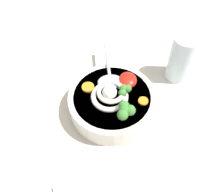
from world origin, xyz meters
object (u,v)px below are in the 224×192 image
at_px(soup_bowl, 112,102).
at_px(noodle_pile, 110,94).
at_px(soup_spoon, 110,77).
at_px(drinking_glass, 181,58).

xyz_separation_m(soup_bowl, noodle_pile, (-0.00, 0.00, 0.04)).
distance_m(soup_spoon, drinking_glass, 0.19).
xyz_separation_m(noodle_pile, drinking_glass, (0.10, -0.18, 0.00)).
bearing_deg(soup_spoon, noodle_pile, 174.67).
height_order(soup_bowl, soup_spoon, soup_spoon).
bearing_deg(drinking_glass, soup_bowl, 119.20).
bearing_deg(soup_bowl, noodle_pile, 125.76).
distance_m(noodle_pile, soup_spoon, 0.05).
relative_size(noodle_pile, soup_spoon, 0.54).
xyz_separation_m(soup_spoon, drinking_glass, (0.05, -0.18, 0.00)).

